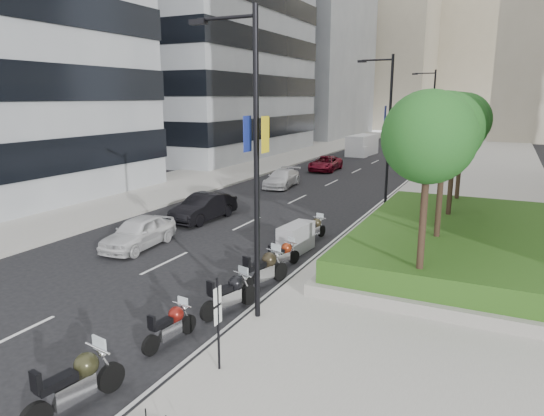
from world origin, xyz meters
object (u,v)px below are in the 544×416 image
Objects in this scene: motorcycle_6 at (314,229)px; parking_sign at (218,319)px; motorcycle_1 at (171,325)px; car_b at (204,207)px; motorcycle_0 at (77,383)px; delivery_van at (362,146)px; lamp_post_0 at (252,153)px; car_a at (139,232)px; motorcycle_4 at (283,255)px; motorcycle_3 at (264,269)px; lamp_post_2 at (431,114)px; car_c at (282,178)px; car_d at (325,163)px; lamp_post_1 at (387,124)px; motorcycle_2 at (230,294)px; motorcycle_5 at (296,239)px.

parking_sign is at bearing -160.03° from motorcycle_6.
car_b reaches higher than motorcycle_1.
motorcycle_6 is at bearing 9.25° from motorcycle_0.
lamp_post_0 is at bearing -74.47° from delivery_van.
car_a is at bearing 140.26° from parking_sign.
motorcycle_1 is 1.06× the size of motorcycle_4.
lamp_post_2 is at bearing 15.75° from motorcycle_3.
lamp_post_0 reaches higher than car_c.
car_a is 16.52m from car_c.
lamp_post_0 is 1.88× the size of car_d.
car_c is (-7.13, 22.96, 0.12)m from motorcycle_1.
parking_sign is 46.94m from delivery_van.
lamp_post_1 is at bearing -67.54° from delivery_van.
lamp_post_0 is 3.74× the size of motorcycle_3.
car_d reaches higher than motorcycle_2.
lamp_post_0 is 4.77× the size of motorcycle_4.
car_b is at bearing 33.50° from motorcycle_0.
motorcycle_5 is 0.46× the size of car_d.
motorcycle_4 is 0.93× the size of motorcycle_6.
lamp_post_0 is 4.01× the size of motorcycle_2.
lamp_post_2 is at bearing 54.57° from car_c.
lamp_post_0 reaches higher than motorcycle_1.
lamp_post_0 is 4.13× the size of motorcycle_5.
car_c is (-7.14, 12.02, 0.11)m from motorcycle_6.
motorcycle_6 is at bearing -99.04° from lamp_post_1.
lamp_post_0 is at bearing -162.90° from motorcycle_5.
car_b is at bearing 62.71° from motorcycle_3.
car_a is (-8.00, -30.81, -4.36)m from lamp_post_2.
lamp_post_1 is 3.74× the size of motorcycle_3.
lamp_post_2 reaches higher than motorcycle_3.
car_b reaches higher than motorcycle_3.
car_c reaches higher than motorcycle_5.
car_a is (-7.15, 1.75, 0.04)m from motorcycle_3.
motorcycle_2 reaches higher than motorcycle_6.
lamp_post_0 is 5.24m from motorcycle_1.
motorcycle_1 is at bearing -174.09° from motorcycle_2.
car_a reaches higher than motorcycle_1.
delivery_van is (-0.53, 38.84, 0.38)m from car_a.
car_a is at bearing 112.19° from motorcycle_4.
car_d reaches higher than motorcycle_0.
parking_sign is 0.56× the size of car_c.
car_d is (-6.93, 35.40, 0.00)m from motorcycle_0.
motorcycle_5 is 2.10m from motorcycle_6.
car_c reaches higher than motorcycle_3.
motorcycle_2 is 1.19× the size of motorcycle_4.
parking_sign reaches higher than delivery_van.
lamp_post_0 reaches higher than car_b.
delivery_van is (-7.20, 34.35, 0.54)m from motorcycle_6.
car_b is (-7.24, 9.45, 0.11)m from motorcycle_2.
motorcycle_5 reaches higher than motorcycle_0.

